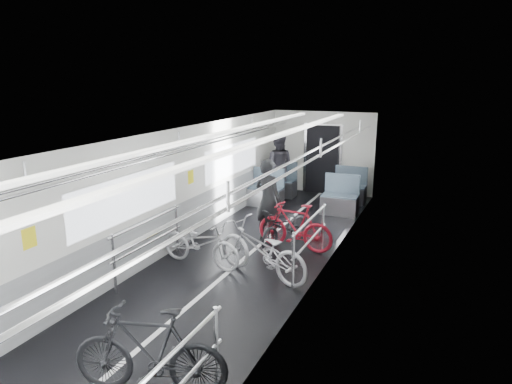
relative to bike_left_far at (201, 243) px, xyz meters
The scene contains 8 objects.
car_shell 1.32m from the bike_left_far, 57.96° to the left, with size 3.02×14.01×2.41m.
bike_left_far is the anchor object (origin of this frame).
bike_right_near 3.49m from the bike_left_far, 69.09° to the right, with size 0.48×1.71×1.03m, color black.
bike_right_mid 1.21m from the bike_left_far, ahead, with size 0.65×1.87×0.98m, color #ADADB2.
bike_right_far 1.96m from the bike_left_far, 47.73° to the left, with size 0.45×1.59×0.96m, color maroon.
bike_aisle 1.91m from the bike_left_far, 56.39° to the left, with size 0.53×1.51×0.79m, color black.
person_standing 1.86m from the bike_left_far, 69.15° to the left, with size 0.64×0.42×1.76m, color black.
person_seated 5.26m from the bike_left_far, 94.97° to the left, with size 0.89×0.69×1.83m, color #2B2830.
Camera 1 is at (3.39, -5.95, 3.37)m, focal length 32.00 mm.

